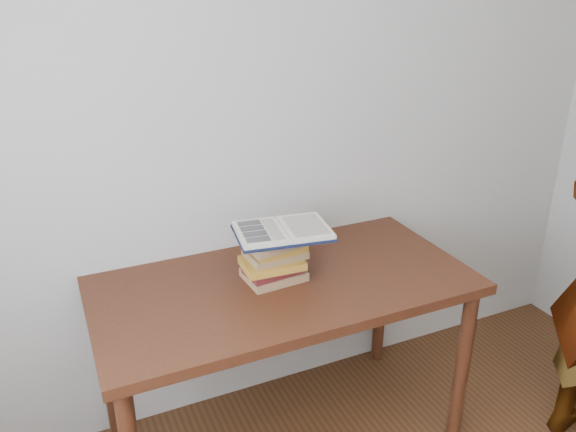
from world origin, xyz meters
name	(u,v)px	position (x,y,z in m)	size (l,w,h in m)	color
desk	(284,302)	(-0.12, 1.38, 0.70)	(1.49, 0.74, 0.80)	#492012
book_stack	(275,259)	(-0.15, 1.41, 0.89)	(0.27, 0.21, 0.19)	#92654B
open_book	(283,231)	(-0.11, 1.41, 1.00)	(0.39, 0.30, 0.03)	black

